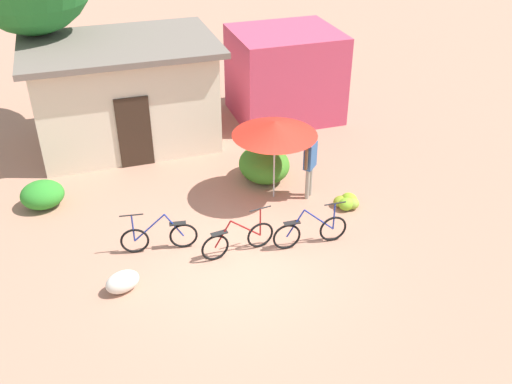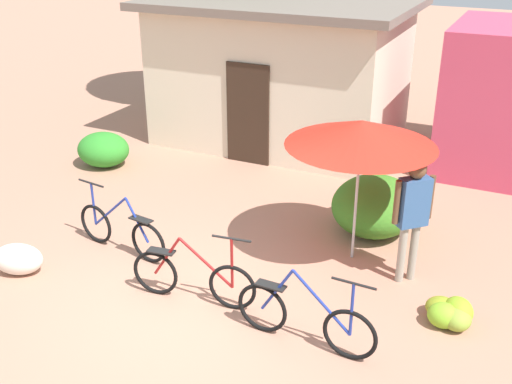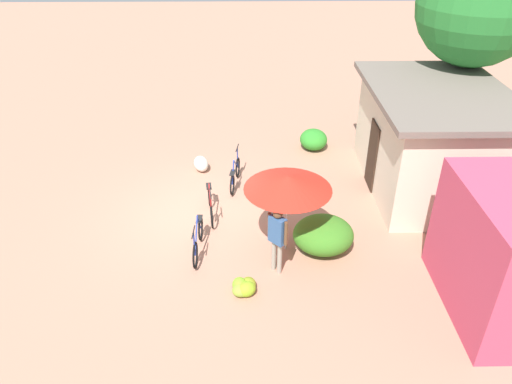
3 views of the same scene
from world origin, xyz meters
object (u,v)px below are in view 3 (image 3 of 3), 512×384
bicycle_leftmost (235,175)px  banana_pile_on_ground (244,287)px  tree_behind_building (479,5)px  market_umbrella (288,183)px  building_low (432,139)px  bicycle_center_loaded (198,240)px  bicycle_near_pile (210,204)px  produce_sack (201,164)px  person_vendor (277,234)px

bicycle_leftmost → banana_pile_on_ground: (4.67, 0.28, -0.20)m
tree_behind_building → market_umbrella: (5.10, -5.79, -2.86)m
building_low → bicycle_center_loaded: 7.31m
bicycle_near_pile → banana_pile_on_ground: bearing=16.8°
bicycle_near_pile → tree_behind_building: bearing=114.9°
market_umbrella → banana_pile_on_ground: size_ratio=3.14×
building_low → bicycle_center_loaded: building_low is taller
bicycle_near_pile → produce_sack: bearing=-169.8°
bicycle_center_loaded → produce_sack: bearing=-176.5°
bicycle_leftmost → bicycle_near_pile: size_ratio=0.99×
building_low → person_vendor: 6.04m
bicycle_center_loaded → banana_pile_on_ground: bearing=37.6°
tree_behind_building → person_vendor: tree_behind_building is taller
bicycle_center_loaded → building_low: bearing=115.5°
tree_behind_building → produce_sack: size_ratio=9.40×
market_umbrella → bicycle_center_loaded: size_ratio=1.20×
banana_pile_on_ground → person_vendor: 1.39m
building_low → person_vendor: size_ratio=3.08×
bicycle_near_pile → banana_pile_on_ground: (3.06, 0.92, -0.20)m
produce_sack → bicycle_near_pile: bearing=10.2°
building_low → produce_sack: (-1.04, -6.77, -1.29)m
bicycle_near_pile → banana_pile_on_ground: 3.20m
tree_behind_building → bicycle_leftmost: bearing=-74.4°
bicycle_leftmost → bicycle_center_loaded: bicycle_center_loaded is taller
bicycle_leftmost → person_vendor: bearing=14.7°
produce_sack → person_vendor: size_ratio=0.40×
building_low → bicycle_near_pile: (1.50, -6.31, -1.16)m
bicycle_leftmost → produce_sack: bearing=-130.4°
bicycle_leftmost → bicycle_near_pile: 1.73m
tree_behind_building → banana_pile_on_ground: 10.58m
tree_behind_building → produce_sack: tree_behind_building is taller
building_low → bicycle_center_loaded: (3.10, -6.52, -1.15)m
building_low → banana_pile_on_ground: (4.57, -5.39, -1.36)m
produce_sack → market_umbrella: bearing=30.7°
tree_behind_building → person_vendor: bearing=-45.6°
tree_behind_building → banana_pile_on_ground: tree_behind_building is taller
market_umbrella → bicycle_near_pile: (-1.51, -1.95, -1.56)m
tree_behind_building → bicycle_leftmost: tree_behind_building is taller
person_vendor → bicycle_near_pile: bearing=-144.4°
banana_pile_on_ground → bicycle_near_pile: bearing=-163.2°
bicycle_leftmost → person_vendor: (3.95, 1.04, 0.72)m
bicycle_center_loaded → banana_pile_on_ground: 1.86m
banana_pile_on_ground → bicycle_center_loaded: bearing=-142.4°
bicycle_center_loaded → person_vendor: person_vendor is taller
banana_pile_on_ground → produce_sack: produce_sack is taller
market_umbrella → banana_pile_on_ground: market_umbrella is taller
building_low → produce_sack: building_low is taller
produce_sack → person_vendor: bearing=23.6°
market_umbrella → produce_sack: market_umbrella is taller
bicycle_leftmost → banana_pile_on_ground: size_ratio=2.51×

